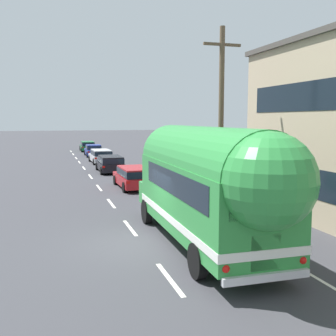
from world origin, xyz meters
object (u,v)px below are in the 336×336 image
at_px(painted_bus, 209,182).
at_px(car_third, 101,155).
at_px(car_lead, 134,176).
at_px(car_second, 110,163).
at_px(car_fourth, 93,150).
at_px(car_fifth, 87,146).
at_px(utility_pole, 221,118).

xyz_separation_m(painted_bus, car_third, (0.08, 28.10, -1.51)).
relative_size(car_lead, car_second, 0.98).
distance_m(car_fourth, car_fifth, 7.72).
relative_size(car_lead, car_fifth, 0.98).
height_order(car_lead, car_second, same).
bearing_deg(painted_bus, car_second, 90.22).
xyz_separation_m(painted_bus, car_fourth, (0.21, 36.02, -1.56)).
bearing_deg(utility_pole, painted_bus, -118.12).
bearing_deg(car_second, car_lead, -88.34).
distance_m(utility_pole, car_third, 23.57).
height_order(utility_pole, car_third, utility_pole).
bearing_deg(painted_bus, car_fifth, 89.67).
bearing_deg(car_third, car_fifth, 89.36).
relative_size(utility_pole, car_fifth, 1.85).
distance_m(car_lead, car_fifth, 31.11).
bearing_deg(car_lead, utility_pole, -72.01).
distance_m(car_third, car_fifth, 15.64).
relative_size(utility_pole, car_fourth, 1.81).
xyz_separation_m(car_lead, car_fifth, (0.10, 31.11, 0.00)).
height_order(car_second, car_third, same).
relative_size(painted_bus, car_fifth, 2.33).
distance_m(painted_bus, car_third, 28.14).
bearing_deg(car_fourth, car_second, -91.12).
height_order(car_lead, car_fourth, same).
bearing_deg(car_lead, car_second, 91.66).
relative_size(utility_pole, car_second, 1.85).
bearing_deg(car_fifth, car_fourth, -90.30).
relative_size(painted_bus, car_fourth, 2.29).
bearing_deg(utility_pole, car_second, 99.75).
bearing_deg(car_second, car_fifth, 89.16).
relative_size(utility_pole, painted_bus, 0.79).
xyz_separation_m(utility_pole, car_fifth, (-2.39, 38.78, -3.63)).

